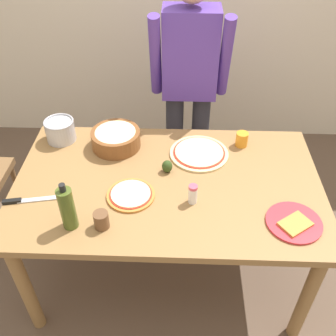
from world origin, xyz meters
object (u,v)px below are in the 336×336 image
person_cook (189,82)px  cup_small_brown (101,220)px  cup_orange (242,139)px  plate_with_slice (294,223)px  steel_pot (60,130)px  salt_shaker (193,194)px  pizza_raw_on_board (199,153)px  chef_knife (25,200)px  pizza_cooked_on_tray (131,195)px  avocado (167,166)px  popcorn_bowl (116,137)px  olive_oil_bottle (67,208)px  dining_table (168,194)px

person_cook → cup_small_brown: 1.15m
person_cook → cup_orange: 0.54m
plate_with_slice → steel_pot: size_ratio=1.50×
cup_orange → salt_shaker: size_ratio=0.80×
pizza_raw_on_board → cup_small_brown: 0.72m
pizza_raw_on_board → plate_with_slice: plate_with_slice is taller
chef_knife → cup_orange: bearing=24.3°
pizza_cooked_on_tray → plate_with_slice: size_ratio=0.93×
avocado → popcorn_bowl: bearing=144.6°
olive_oil_bottle → avocado: 0.59m
person_cook → steel_pot: size_ratio=9.34×
pizza_cooked_on_tray → popcorn_bowl: 0.43m
cup_small_brown → avocado: cup_small_brown is taller
pizza_cooked_on_tray → cup_small_brown: bearing=-118.3°
pizza_cooked_on_tray → salt_shaker: size_ratio=2.28×
steel_pot → olive_oil_bottle: bearing=-72.6°
chef_knife → avocado: 0.73m
olive_oil_bottle → cup_small_brown: size_ratio=3.01×
person_cook → pizza_raw_on_board: bearing=-83.5°
dining_table → person_cook: size_ratio=0.99×
pizza_cooked_on_tray → olive_oil_bottle: bearing=-141.4°
olive_oil_bottle → cup_orange: 1.07m
cup_orange → chef_knife: cup_orange is taller
cup_orange → cup_small_brown: bearing=-137.4°
dining_table → steel_pot: (-0.64, 0.35, 0.16)m
pizza_cooked_on_tray → steel_pot: bearing=134.9°
plate_with_slice → steel_pot: steel_pot is taller
salt_shaker → chef_knife: 0.82m
plate_with_slice → person_cook: bearing=115.4°
avocado → person_cook: bearing=80.3°
salt_shaker → avocado: bearing=120.7°
pizza_raw_on_board → chef_knife: (-0.86, -0.41, -0.00)m
person_cook → pizza_cooked_on_tray: size_ratio=6.70×
pizza_cooked_on_tray → olive_oil_bottle: olive_oil_bottle is taller
olive_oil_bottle → avocado: size_ratio=3.66×
pizza_cooked_on_tray → steel_pot: 0.66m
pizza_raw_on_board → plate_with_slice: 0.66m
pizza_raw_on_board → steel_pot: 0.82m
popcorn_bowl → dining_table: bearing=-43.8°
plate_with_slice → chef_knife: bearing=175.6°
pizza_cooked_on_tray → olive_oil_bottle: 0.34m
dining_table → avocado: (-0.01, 0.08, 0.13)m
salt_shaker → cup_small_brown: bearing=-157.3°
steel_pot → salt_shaker: size_ratio=1.64×
pizza_cooked_on_tray → plate_with_slice: bearing=-11.3°
plate_with_slice → olive_oil_bottle: olive_oil_bottle is taller
pizza_raw_on_board → steel_pot: (-0.81, 0.11, 0.06)m
steel_pot → chef_knife: (-0.05, -0.52, -0.06)m
pizza_raw_on_board → cup_orange: bearing=21.0°
pizza_cooked_on_tray → avocado: bearing=48.2°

